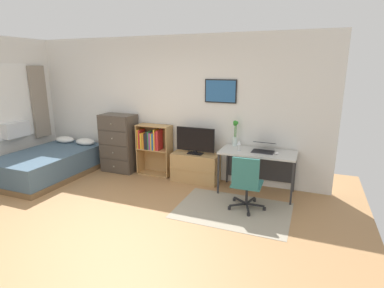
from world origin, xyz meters
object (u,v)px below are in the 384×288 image
at_px(bed, 50,164).
at_px(desk, 258,158).
at_px(dresser, 119,143).
at_px(laptop, 264,147).
at_px(bookshelf, 153,145).
at_px(wine_glass, 239,143).
at_px(bamboo_vase, 235,133).
at_px(computer_mouse, 277,153).
at_px(office_chair, 246,182).
at_px(television, 195,141).
at_px(tv_stand, 196,167).

xyz_separation_m(bed, desk, (3.98, 0.78, 0.36)).
height_order(dresser, laptop, dresser).
height_order(bed, bookshelf, bookshelf).
bearing_deg(bed, wine_glass, 9.48).
relative_size(laptop, bamboo_vase, 0.87).
height_order(dresser, desk, dresser).
relative_size(computer_mouse, bamboo_vase, 0.22).
bearing_deg(desk, bookshelf, 177.82).
xyz_separation_m(dresser, bamboo_vase, (2.41, 0.14, 0.37)).
bearing_deg(bed, dresser, 35.36).
height_order(bed, bamboo_vase, bamboo_vase).
distance_m(office_chair, bamboo_vase, 1.18).
distance_m(bed, bookshelf, 2.08).
distance_m(computer_mouse, wine_glass, 0.64).
bearing_deg(television, dresser, 179.76).
bearing_deg(dresser, bamboo_vase, 3.24).
distance_m(dresser, bamboo_vase, 2.44).
height_order(bamboo_vase, wine_glass, bamboo_vase).
height_order(laptop, wine_glass, wine_glass).
distance_m(bed, wine_glass, 3.77).
distance_m(desk, wine_glass, 0.43).
height_order(dresser, tv_stand, dresser).
distance_m(office_chair, wine_glass, 0.84).
bearing_deg(desk, laptop, -4.81).
distance_m(dresser, television, 1.71).
xyz_separation_m(office_chair, laptop, (0.11, 0.81, 0.35)).
distance_m(laptop, wine_glass, 0.43).
bearing_deg(dresser, desk, -0.40).
bearing_deg(bookshelf, bamboo_vase, 2.63).
distance_m(tv_stand, bamboo_vase, 1.00).
bearing_deg(computer_mouse, bamboo_vase, 160.64).
xyz_separation_m(tv_stand, wine_glass, (0.86, -0.18, 0.60)).
distance_m(tv_stand, desk, 1.22).
height_order(office_chair, bamboo_vase, bamboo_vase).
xyz_separation_m(bed, laptop, (4.06, 0.77, 0.55)).
height_order(tv_stand, bamboo_vase, bamboo_vase).
distance_m(bed, desk, 4.07).
xyz_separation_m(tv_stand, desk, (1.17, -0.03, 0.34)).
distance_m(television, computer_mouse, 1.50).
height_order(bookshelf, tv_stand, bookshelf).
distance_m(television, wine_glass, 0.88).
bearing_deg(bed, laptop, 10.38).
bearing_deg(bookshelf, tv_stand, -2.76).
xyz_separation_m(dresser, desk, (2.87, -0.02, 0.02)).
relative_size(bookshelf, computer_mouse, 9.80).
xyz_separation_m(dresser, television, (1.70, -0.01, 0.20)).
bearing_deg(laptop, dresser, -178.81).
bearing_deg(bookshelf, desk, -2.18).
bearing_deg(desk, dresser, 179.60).
xyz_separation_m(television, laptop, (1.26, -0.02, 0.01)).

